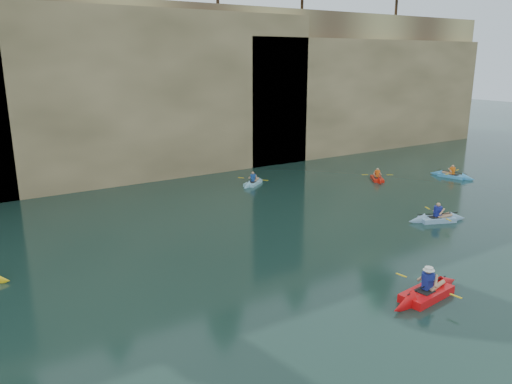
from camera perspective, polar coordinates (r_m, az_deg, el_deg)
ground at (r=16.19m, az=14.10°, el=-14.96°), size 160.00×160.00×0.00m
cliff at (r=40.75m, az=-18.21°, el=11.60°), size 70.00×16.00×12.00m
cliff_slab_center at (r=34.37m, az=-11.59°, el=11.01°), size 24.00×2.40×11.40m
cliff_slab_east at (r=45.69m, az=12.90°, el=10.91°), size 26.00×2.40×9.84m
sea_cave_center at (r=32.58m, az=-20.63°, el=2.84°), size 3.50×1.00×3.20m
sea_cave_east at (r=37.85m, az=0.44°, el=6.41°), size 5.00×1.00×4.50m
main_kayaker at (r=18.42m, az=18.92°, el=-10.83°), size 3.80×2.51×1.39m
kayaker_ltblue_near at (r=26.72m, az=19.99°, el=-2.88°), size 3.14×2.26×1.22m
kayaker_red_far at (r=34.56m, az=13.67°, el=1.54°), size 2.13×2.66×1.03m
kayaker_ltblue_mid at (r=32.38m, az=-0.35°, el=1.08°), size 2.69×2.10×1.06m
kayaker_blue_east at (r=36.87m, az=21.48°, el=1.77°), size 2.15×3.18×1.10m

